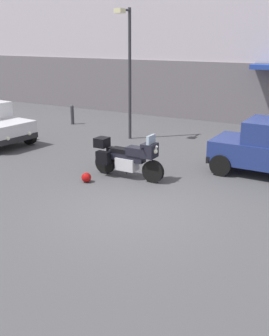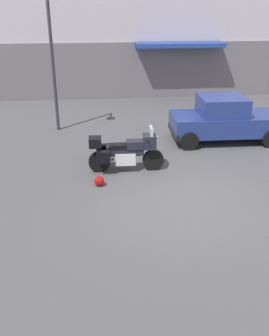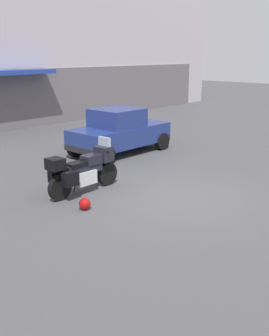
{
  "view_description": "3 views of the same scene",
  "coord_description": "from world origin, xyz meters",
  "px_view_note": "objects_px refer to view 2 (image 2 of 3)",
  "views": [
    {
      "loc": [
        4.52,
        -7.75,
        3.96
      ],
      "look_at": [
        -0.15,
        0.55,
        0.9
      ],
      "focal_mm": 44.04,
      "sensor_mm": 36.0,
      "label": 1
    },
    {
      "loc": [
        -2.05,
        -8.23,
        4.74
      ],
      "look_at": [
        -1.13,
        0.73,
        0.69
      ],
      "focal_mm": 40.17,
      "sensor_mm": 36.0,
      "label": 2
    },
    {
      "loc": [
        -7.86,
        -5.5,
        3.51
      ],
      "look_at": [
        -0.78,
        0.77,
        0.81
      ],
      "focal_mm": 43.01,
      "sensor_mm": 36.0,
      "label": 3
    }
  ],
  "objects_px": {
    "helmet": "(99,181)",
    "streetlamp_curbside": "(51,52)",
    "car_hatchback_near": "(224,119)",
    "motorcycle": "(125,152)"
  },
  "relations": [
    {
      "from": "helmet",
      "to": "streetlamp_curbside",
      "type": "relative_size",
      "value": 0.06
    },
    {
      "from": "helmet",
      "to": "car_hatchback_near",
      "type": "xyz_separation_m",
      "value": [
        4.54,
        3.2,
        0.67
      ]
    },
    {
      "from": "car_hatchback_near",
      "to": "streetlamp_curbside",
      "type": "relative_size",
      "value": 0.79
    },
    {
      "from": "motorcycle",
      "to": "streetlamp_curbside",
      "type": "xyz_separation_m",
      "value": [
        -2.33,
        4.07,
        2.38
      ]
    },
    {
      "from": "helmet",
      "to": "streetlamp_curbside",
      "type": "bearing_deg",
      "value": 107.07
    },
    {
      "from": "helmet",
      "to": "car_hatchback_near",
      "type": "distance_m",
      "value": 5.6
    },
    {
      "from": "streetlamp_curbside",
      "to": "car_hatchback_near",
      "type": "bearing_deg",
      "value": -16.47
    },
    {
      "from": "motorcycle",
      "to": "streetlamp_curbside",
      "type": "bearing_deg",
      "value": 120.5
    },
    {
      "from": "streetlamp_curbside",
      "to": "motorcycle",
      "type": "bearing_deg",
      "value": -60.23
    },
    {
      "from": "car_hatchback_near",
      "to": "motorcycle",
      "type": "bearing_deg",
      "value": -147.81
    }
  ]
}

